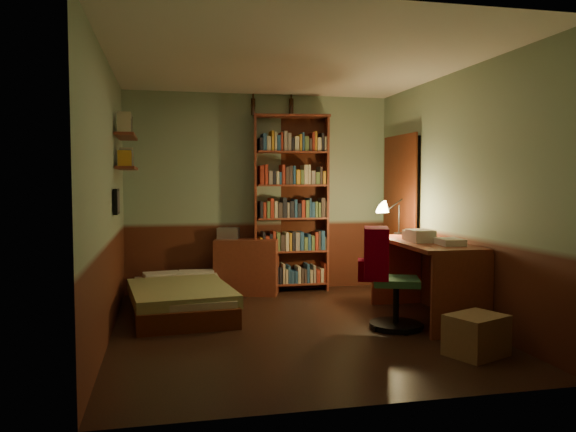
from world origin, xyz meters
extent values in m
cube|color=black|center=(0.00, 0.00, -0.01)|extent=(3.50, 4.00, 0.02)
cube|color=silver|center=(0.00, 0.00, 2.61)|extent=(3.50, 4.00, 0.02)
cube|color=gray|center=(0.00, 2.01, 1.30)|extent=(3.50, 0.02, 2.60)
cube|color=gray|center=(-1.76, 0.00, 1.30)|extent=(0.02, 4.00, 2.60)
cube|color=gray|center=(1.76, 0.00, 1.30)|extent=(0.02, 4.00, 2.60)
cube|color=gray|center=(0.00, -2.01, 1.30)|extent=(3.50, 0.02, 2.60)
cube|color=black|center=(1.72, 1.30, 1.00)|extent=(0.06, 0.90, 2.00)
cube|color=#461B0D|center=(1.69, 1.30, 1.00)|extent=(0.02, 0.98, 2.08)
cube|color=#708950|center=(-1.08, 0.92, 0.27)|extent=(1.11, 1.90, 0.55)
cube|color=maroon|center=(-0.21, 1.76, 0.35)|extent=(0.88, 0.62, 0.71)
cube|color=#B2B2B7|center=(-0.43, 1.89, 0.78)|extent=(0.32, 0.27, 0.14)
cube|color=maroon|center=(0.40, 1.85, 1.16)|extent=(1.03, 0.44, 2.32)
cylinder|color=black|center=(-0.09, 1.96, 2.43)|extent=(0.06, 0.06, 0.21)
cylinder|color=black|center=(0.42, 1.96, 2.43)|extent=(0.06, 0.06, 0.23)
cube|color=maroon|center=(1.44, 0.05, 0.41)|extent=(0.70, 1.57, 0.83)
cube|color=silver|center=(1.39, 0.17, 0.88)|extent=(0.22, 0.28, 0.10)
cone|color=black|center=(1.47, 0.82, 1.13)|extent=(0.24, 0.24, 0.61)
cube|color=#2F643D|center=(0.99, -0.24, 0.46)|extent=(0.57, 0.53, 0.92)
cube|color=maroon|center=(0.76, -0.05, 1.17)|extent=(0.29, 0.45, 0.50)
cube|color=maroon|center=(-1.64, 1.10, 1.60)|extent=(0.20, 0.90, 0.03)
cube|color=maroon|center=(-1.64, 1.10, 1.95)|extent=(0.20, 0.90, 0.03)
cube|color=black|center=(-1.72, 0.60, 1.25)|extent=(0.04, 0.32, 0.26)
cube|color=olive|center=(1.30, -1.20, 0.17)|extent=(0.56, 0.51, 0.34)
cube|color=olive|center=(1.27, -1.23, 0.11)|extent=(0.37, 0.33, 0.22)
camera|label=1|loc=(-1.24, -5.37, 1.46)|focal=35.00mm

